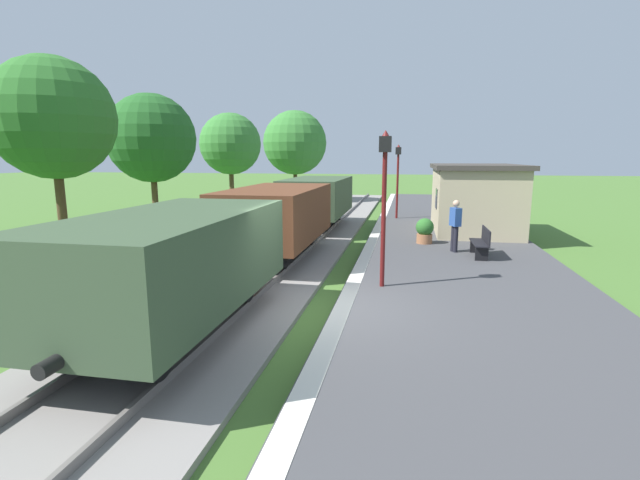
{
  "coord_description": "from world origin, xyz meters",
  "views": [
    {
      "loc": [
        1.67,
        -9.04,
        3.35
      ],
      "look_at": [
        -0.57,
        2.53,
        1.19
      ],
      "focal_mm": 25.64,
      "sensor_mm": 36.0,
      "label": 1
    }
  ],
  "objects_px": {
    "lamp_post_far": "(398,168)",
    "tree_field_left": "(230,144)",
    "bench_down_platform": "(452,207)",
    "potted_planter": "(425,230)",
    "bench_near_hut": "(482,242)",
    "person_waiting": "(455,224)",
    "tree_trackside_mid": "(53,119)",
    "tree_field_distant": "(295,143)",
    "lamp_post_near": "(384,180)",
    "tree_trackside_far": "(151,139)",
    "freight_train": "(277,219)",
    "station_hut": "(474,197)"
  },
  "relations": [
    {
      "from": "bench_near_hut",
      "to": "potted_planter",
      "type": "bearing_deg",
      "value": 130.41
    },
    {
      "from": "bench_down_platform",
      "to": "tree_trackside_mid",
      "type": "xyz_separation_m",
      "value": [
        -12.92,
        -12.52,
        3.75
      ]
    },
    {
      "from": "potted_planter",
      "to": "tree_field_left",
      "type": "distance_m",
      "value": 15.32
    },
    {
      "from": "bench_near_hut",
      "to": "tree_trackside_mid",
      "type": "relative_size",
      "value": 0.24
    },
    {
      "from": "bench_near_hut",
      "to": "tree_field_left",
      "type": "bearing_deg",
      "value": 137.65
    },
    {
      "from": "station_hut",
      "to": "bench_down_platform",
      "type": "distance_m",
      "value": 4.88
    },
    {
      "from": "bench_near_hut",
      "to": "lamp_post_far",
      "type": "relative_size",
      "value": 0.41
    },
    {
      "from": "person_waiting",
      "to": "lamp_post_near",
      "type": "height_order",
      "value": "lamp_post_near"
    },
    {
      "from": "station_hut",
      "to": "person_waiting",
      "type": "relative_size",
      "value": 3.39
    },
    {
      "from": "bench_near_hut",
      "to": "lamp_post_near",
      "type": "height_order",
      "value": "lamp_post_near"
    },
    {
      "from": "freight_train",
      "to": "lamp_post_near",
      "type": "xyz_separation_m",
      "value": [
        3.51,
        -3.02,
        1.41
      ]
    },
    {
      "from": "freight_train",
      "to": "tree_trackside_far",
      "type": "relative_size",
      "value": 3.14
    },
    {
      "from": "tree_trackside_mid",
      "to": "freight_train",
      "type": "bearing_deg",
      "value": 12.36
    },
    {
      "from": "lamp_post_far",
      "to": "bench_down_platform",
      "type": "bearing_deg",
      "value": 26.66
    },
    {
      "from": "tree_field_left",
      "to": "bench_down_platform",
      "type": "bearing_deg",
      "value": -7.15
    },
    {
      "from": "lamp_post_far",
      "to": "tree_field_left",
      "type": "height_order",
      "value": "tree_field_left"
    },
    {
      "from": "tree_field_left",
      "to": "potted_planter",
      "type": "bearing_deg",
      "value": -41.1
    },
    {
      "from": "freight_train",
      "to": "bench_down_platform",
      "type": "bearing_deg",
      "value": 60.1
    },
    {
      "from": "freight_train",
      "to": "station_hut",
      "type": "xyz_separation_m",
      "value": [
        6.8,
        6.32,
        0.26
      ]
    },
    {
      "from": "lamp_post_far",
      "to": "tree_field_distant",
      "type": "height_order",
      "value": "tree_field_distant"
    },
    {
      "from": "lamp_post_near",
      "to": "tree_field_distant",
      "type": "xyz_separation_m",
      "value": [
        -7.6,
        21.83,
        1.52
      ]
    },
    {
      "from": "tree_field_left",
      "to": "tree_field_distant",
      "type": "xyz_separation_m",
      "value": [
        2.48,
        6.1,
        0.23
      ]
    },
    {
      "from": "lamp_post_near",
      "to": "lamp_post_far",
      "type": "relative_size",
      "value": 1.0
    },
    {
      "from": "bench_near_hut",
      "to": "tree_field_left",
      "type": "xyz_separation_m",
      "value": [
        -12.94,
        11.8,
        3.37
      ]
    },
    {
      "from": "lamp_post_far",
      "to": "tree_field_distant",
      "type": "relative_size",
      "value": 0.56
    },
    {
      "from": "tree_trackside_mid",
      "to": "tree_field_left",
      "type": "height_order",
      "value": "tree_trackside_mid"
    },
    {
      "from": "lamp_post_far",
      "to": "tree_field_left",
      "type": "bearing_deg",
      "value": 163.11
    },
    {
      "from": "lamp_post_far",
      "to": "bench_near_hut",
      "type": "bearing_deg",
      "value": -71.86
    },
    {
      "from": "tree_field_left",
      "to": "station_hut",
      "type": "bearing_deg",
      "value": -25.55
    },
    {
      "from": "lamp_post_far",
      "to": "tree_field_left",
      "type": "distance_m",
      "value": 10.61
    },
    {
      "from": "bench_near_hut",
      "to": "bench_down_platform",
      "type": "relative_size",
      "value": 1.0
    },
    {
      "from": "bench_near_hut",
      "to": "person_waiting",
      "type": "relative_size",
      "value": 0.88
    },
    {
      "from": "station_hut",
      "to": "lamp_post_near",
      "type": "xyz_separation_m",
      "value": [
        -3.29,
        -9.34,
        1.15
      ]
    },
    {
      "from": "person_waiting",
      "to": "lamp_post_far",
      "type": "distance_m",
      "value": 8.53
    },
    {
      "from": "tree_trackside_far",
      "to": "tree_trackside_mid",
      "type": "bearing_deg",
      "value": -81.8
    },
    {
      "from": "person_waiting",
      "to": "lamp_post_far",
      "type": "bearing_deg",
      "value": -99.67
    },
    {
      "from": "tree_trackside_mid",
      "to": "tree_field_distant",
      "type": "xyz_separation_m",
      "value": [
        2.46,
        20.24,
        -0.15
      ]
    },
    {
      "from": "person_waiting",
      "to": "station_hut",
      "type": "bearing_deg",
      "value": -128.18
    },
    {
      "from": "person_waiting",
      "to": "tree_field_left",
      "type": "bearing_deg",
      "value": -66.71
    },
    {
      "from": "tree_field_left",
      "to": "bench_near_hut",
      "type": "bearing_deg",
      "value": -42.35
    },
    {
      "from": "lamp_post_near",
      "to": "tree_field_distant",
      "type": "height_order",
      "value": "tree_field_distant"
    },
    {
      "from": "station_hut",
      "to": "potted_planter",
      "type": "height_order",
      "value": "station_hut"
    },
    {
      "from": "tree_trackside_mid",
      "to": "tree_trackside_far",
      "type": "distance_m",
      "value": 7.18
    },
    {
      "from": "person_waiting",
      "to": "lamp_post_far",
      "type": "xyz_separation_m",
      "value": [
        -2.1,
        8.11,
        1.62
      ]
    },
    {
      "from": "bench_near_hut",
      "to": "station_hut",
      "type": "bearing_deg",
      "value": 85.49
    },
    {
      "from": "tree_field_distant",
      "to": "station_hut",
      "type": "bearing_deg",
      "value": -48.92
    },
    {
      "from": "freight_train",
      "to": "tree_trackside_far",
      "type": "xyz_separation_m",
      "value": [
        -7.57,
        5.66,
        2.77
      ]
    },
    {
      "from": "potted_planter",
      "to": "lamp_post_near",
      "type": "bearing_deg",
      "value": -101.33
    },
    {
      "from": "freight_train",
      "to": "tree_field_left",
      "type": "distance_m",
      "value": 14.56
    },
    {
      "from": "bench_near_hut",
      "to": "tree_trackside_far",
      "type": "relative_size",
      "value": 0.24
    }
  ]
}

